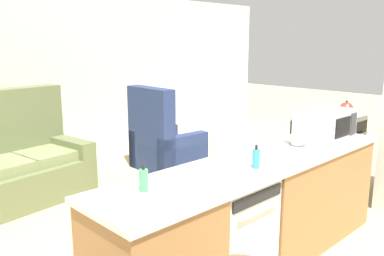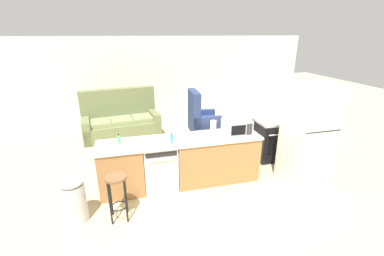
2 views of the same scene
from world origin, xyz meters
name	(u,v)px [view 1 (image 1 of 2)]	position (x,y,z in m)	size (l,w,h in m)	color
wall_back	(41,76)	(0.30, 4.20, 1.30)	(10.00, 0.06, 2.60)	silver
kitchen_counter	(263,214)	(0.24, 0.00, 0.42)	(2.94, 0.66, 0.90)	#9E6B3D
dishwasher	(224,232)	(-0.25, 0.00, 0.42)	(0.58, 0.61, 0.84)	white
stove_range	(327,151)	(2.35, 0.55, 0.45)	(0.76, 0.68, 0.90)	black
microwave	(327,124)	(1.22, 0.00, 1.04)	(0.50, 0.37, 0.28)	#B7B7BC
sink_faucet	(256,142)	(0.16, 0.04, 1.03)	(0.07, 0.18, 0.30)	silver
paper_towel_roll	(298,130)	(0.77, 0.04, 1.04)	(0.14, 0.14, 0.28)	#4C4C51
soap_bottle	(256,158)	(-0.04, -0.11, 0.97)	(0.06, 0.06, 0.18)	#338CCC
dish_soap_bottle	(144,180)	(-0.92, 0.08, 0.97)	(0.06, 0.06, 0.18)	#4CB266
kettle	(346,109)	(2.52, 0.42, 0.99)	(0.21, 0.17, 0.19)	red
armchair	(163,146)	(1.26, 2.51, 0.35)	(0.84, 0.89, 1.20)	navy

